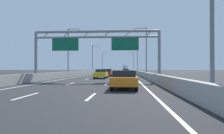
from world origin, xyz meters
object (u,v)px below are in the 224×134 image
Objects in this scene: streetlamp_left_distant at (103,61)px; white_car at (126,71)px; orange_car at (124,79)px; yellow_car at (101,74)px; streetlamp_left_far at (93,57)px; sign_gantry at (96,43)px; streetlamp_right_distant at (133,61)px; red_car at (107,73)px; box_truck at (125,68)px; streetlamp_right_far at (137,57)px; blue_car at (125,71)px; streetlamp_right_mid at (145,49)px; streetlamp_left_mid at (69,49)px.

streetlamp_left_distant is 35.88m from white_car.
white_car is 0.99× the size of orange_car.
yellow_car is at bearing 102.82° from orange_car.
streetlamp_left_far is 55.96m from orange_car.
streetlamp_right_distant is (7.51, 74.71, 0.59)m from sign_gantry.
white_car is at bearing -96.16° from streetlamp_right_distant.
sign_gantry is 3.74× the size of white_car.
red_car is 73.73m from box_truck.
streetlamp_right_far is 1.00× the size of streetlamp_left_distant.
streetlamp_left_distant is at bearing 97.40° from orange_car.
streetlamp_right_mid is at bearing -84.18° from blue_car.
white_car is 46.18m from box_truck.
streetlamp_right_far is at bearing -63.66° from streetlamp_left_distant.
orange_car is at bearing -90.30° from white_car.
sign_gantry is 3.68× the size of orange_car.
streetlamp_right_mid is 40.02m from blue_car.
streetlamp_right_mid and streetlamp_left_distant have the same top height.
streetlamp_left_distant is 2.24× the size of red_car.
streetlamp_right_mid is 62.13m from streetlamp_left_distant.
orange_car is 16.56m from yellow_car.
streetlamp_right_mid is 2.22× the size of white_car.
streetlamp_left_mid reaches higher than yellow_car.
blue_car is 33.22m from box_truck.
blue_car is (-0.38, 12.97, -0.01)m from white_car.
streetlamp_right_mid is at bearing -90.00° from streetlamp_right_far.
red_car reaches higher than blue_car.
box_truck reaches higher than white_car.
streetlamp_right_far is 2.19× the size of yellow_car.
streetlamp_left_far is at bearing 101.40° from orange_car.
white_car is at bearing 97.81° from streetlamp_right_mid.
orange_car is 97.25m from box_truck.
streetlamp_left_far reaches higher than blue_car.
red_car is (-7.32, -61.22, -4.66)m from streetlamp_right_distant.
blue_car is at bearing 86.31° from sign_gantry.
streetlamp_right_far and streetlamp_right_distant have the same top height.
streetlamp_right_far is (7.51, 44.55, 0.59)m from sign_gantry.
box_truck is at bearing 90.05° from orange_car.
box_truck reaches higher than orange_car.
streetlamp_right_far and streetlamp_left_distant have the same top height.
streetlamp_right_distant is 2.19× the size of yellow_car.
streetlamp_left_distant is 69.22m from yellow_car.
streetlamp_right_mid is 27.22m from white_car.
yellow_car is at bearing -96.44° from white_car.
box_truck is at bearing 89.95° from blue_car.
white_car reaches higher than red_car.
white_car is 35.15m from yellow_car.
streetlamp_left_mid is 41.28m from blue_car.
streetlamp_right_mid is 2.23× the size of blue_car.
box_truck is (-4.00, 42.58, -3.66)m from streetlamp_right_far.
streetlamp_right_mid reaches higher than yellow_car.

